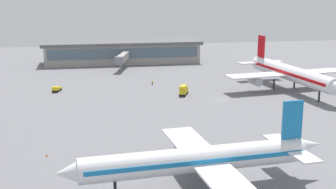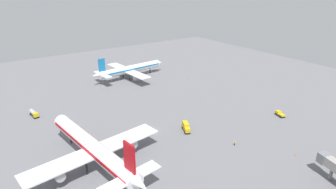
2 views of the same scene
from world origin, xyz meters
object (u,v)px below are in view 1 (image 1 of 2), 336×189
object	(u,v)px
airplane_at_gate	(199,159)
ground_crew_worker	(152,82)
airplane_taxiing	(290,73)
safety_cone_near_gate	(117,77)
safety_cone_mid_apron	(47,155)
pushback_tractor	(57,89)
catering_truck	(184,90)

from	to	relation	value
airplane_at_gate	ground_crew_worker	distance (m)	88.04
airplane_at_gate	airplane_taxiing	size ratio (longest dim) A/B	0.88
safety_cone_near_gate	safety_cone_mid_apron	world-z (taller)	same
airplane_at_gate	safety_cone_mid_apron	world-z (taller)	airplane_at_gate
pushback_tractor	catering_truck	distance (m)	43.06
airplane_taxiing	airplane_at_gate	bearing A→B (deg)	-42.59
airplane_taxiing	safety_cone_near_gate	size ratio (longest dim) A/B	91.67
airplane_taxiing	ground_crew_worker	world-z (taller)	airplane_taxiing
pushback_tractor	safety_cone_near_gate	world-z (taller)	pushback_tractor
catering_truck	pushback_tractor	bearing A→B (deg)	96.07
catering_truck	ground_crew_worker	distance (m)	19.49
pushback_tractor	ground_crew_worker	bearing A→B (deg)	114.01
safety_cone_near_gate	safety_cone_mid_apron	xyz separation A→B (m)	(20.50, 83.31, 0.00)
catering_truck	safety_cone_near_gate	bearing A→B (deg)	53.01
catering_truck	safety_cone_mid_apron	world-z (taller)	catering_truck
airplane_taxiing	safety_cone_near_gate	xyz separation A→B (m)	(56.31, -33.57, -5.79)
ground_crew_worker	safety_cone_mid_apron	world-z (taller)	ground_crew_worker
airplane_at_gate	pushback_tractor	distance (m)	87.51
pushback_tractor	ground_crew_worker	world-z (taller)	pushback_tractor
airplane_at_gate	safety_cone_near_gate	size ratio (longest dim) A/B	80.61
pushback_tractor	airplane_at_gate	bearing A→B (deg)	34.26
ground_crew_worker	safety_cone_near_gate	xyz separation A→B (m)	(11.71, -15.96, -0.55)
airplane_taxiing	catering_truck	bearing A→B (deg)	-97.06
safety_cone_mid_apron	catering_truck	bearing A→B (deg)	-128.91
airplane_taxiing	safety_cone_near_gate	world-z (taller)	airplane_taxiing
catering_truck	safety_cone_mid_apron	size ratio (longest dim) A/B	9.83
airplane_taxiing	safety_cone_near_gate	bearing A→B (deg)	-128.28
airplane_taxiing	catering_truck	size ratio (longest dim) A/B	9.33
catering_truck	airplane_at_gate	bearing A→B (deg)	-166.99
catering_truck	ground_crew_worker	bearing A→B (deg)	46.50
airplane_at_gate	ground_crew_worker	size ratio (longest dim) A/B	28.96
safety_cone_mid_apron	airplane_taxiing	bearing A→B (deg)	-147.07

